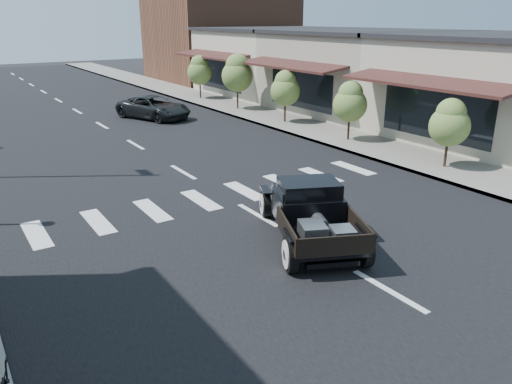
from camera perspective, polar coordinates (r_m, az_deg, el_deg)
ground at (r=12.84m, az=5.09°, el=-5.53°), size 120.00×120.00×0.00m
road at (r=25.76m, az=-15.92°, el=6.55°), size 14.00×80.00×0.02m
road_markings at (r=21.15m, az=-11.76°, el=4.17°), size 12.00×60.00×0.06m
sidewalk_right at (r=29.30m, az=0.23°, el=8.89°), size 3.00×80.00×0.15m
storefront_near at (r=26.03m, az=26.82°, el=10.39°), size 10.00×9.00×4.50m
storefront_mid at (r=31.54m, az=12.53°, el=13.18°), size 10.00×9.00×4.50m
storefront_far at (r=38.39m, az=2.73°, el=14.62°), size 10.00×9.00×4.50m
far_building_right at (r=47.04m, az=-4.13°, el=16.98°), size 11.00×10.00×7.00m
small_tree_a at (r=19.55m, az=21.13°, el=6.17°), size 1.46×1.46×2.43m
small_tree_b at (r=22.91m, az=10.64°, el=9.01°), size 1.51×1.51×2.51m
small_tree_c at (r=26.60m, az=3.36°, el=10.77°), size 1.55×1.55×2.58m
small_tree_d at (r=30.60m, az=-2.14°, el=12.41°), size 1.87×1.87×3.11m
small_tree_e at (r=34.96m, az=-6.44°, el=12.87°), size 1.65×1.65×2.75m
hotrod_pickup at (r=12.59m, az=6.22°, el=-2.22°), size 3.74×4.97×1.56m
second_car at (r=28.79m, az=-11.61°, el=9.41°), size 3.60×4.89×1.23m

